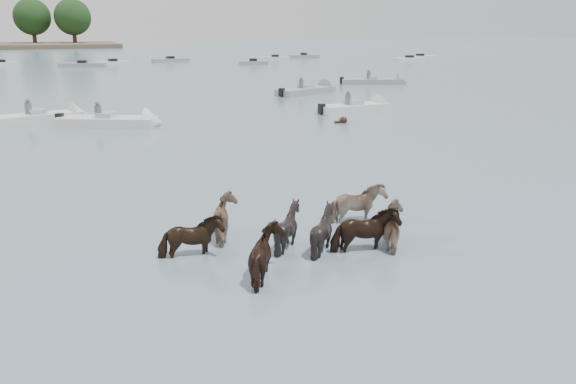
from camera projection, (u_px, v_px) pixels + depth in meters
name	position (u px, v px, depth m)	size (l,w,h in m)	color
ground	(367.00, 284.00, 11.68)	(400.00, 400.00, 0.00)	slate
pony_herd	(303.00, 232.00, 13.48)	(6.21, 4.06, 1.34)	black
swimming_pony	(342.00, 121.00, 31.08)	(0.72, 0.44, 0.44)	black
motorboat_a	(52.00, 117.00, 31.66)	(5.37, 2.89, 1.92)	silver
motorboat_b	(121.00, 122.00, 30.01)	(5.72, 3.85, 1.92)	silver
motorboat_c	(313.00, 90.00, 44.83)	(5.97, 3.84, 1.92)	gray
motorboat_d	(363.00, 107.00, 35.34)	(5.34, 2.21, 1.92)	silver
motorboat_e	(381.00, 82.00, 51.85)	(6.21, 3.64, 1.92)	gray
distant_flotilla	(93.00, 63.00, 77.45)	(106.77, 29.39, 0.93)	silver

